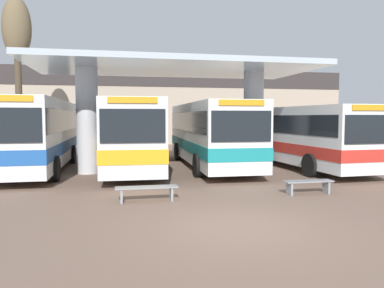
% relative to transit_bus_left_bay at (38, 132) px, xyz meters
% --- Properties ---
extents(ground_plane, '(100.00, 100.00, 0.00)m').
position_rel_transit_bus_left_bay_xyz_m(ground_plane, '(6.38, -10.65, -1.88)').
color(ground_plane, '#755B4C').
extents(townhouse_backdrop, '(40.00, 0.58, 7.15)m').
position_rel_transit_bus_left_bay_xyz_m(townhouse_backdrop, '(6.38, 16.47, 2.28)').
color(townhouse_backdrop, tan).
rests_on(townhouse_backdrop, ground_plane).
extents(station_canopy, '(13.08, 6.58, 5.09)m').
position_rel_transit_bus_left_bay_xyz_m(station_canopy, '(6.38, -1.10, 2.28)').
color(station_canopy, silver).
rests_on(station_canopy, ground_plane).
extents(transit_bus_left_bay, '(2.76, 10.29, 3.38)m').
position_rel_transit_bus_left_bay_xyz_m(transit_bus_left_bay, '(0.00, 0.00, 0.00)').
color(transit_bus_left_bay, white).
rests_on(transit_bus_left_bay, ground_plane).
extents(transit_bus_center_bay, '(3.04, 11.46, 3.34)m').
position_rel_transit_bus_left_bay_xyz_m(transit_bus_center_bay, '(4.40, 0.14, -0.02)').
color(transit_bus_center_bay, silver).
rests_on(transit_bus_center_bay, ground_plane).
extents(transit_bus_right_bay, '(3.05, 11.23, 3.28)m').
position_rel_transit_bus_left_bay_xyz_m(transit_bus_right_bay, '(8.44, 0.09, -0.05)').
color(transit_bus_right_bay, white).
rests_on(transit_bus_right_bay, ground_plane).
extents(transit_bus_far_right_bay, '(3.20, 11.26, 3.10)m').
position_rel_transit_bus_left_bay_xyz_m(transit_bus_far_right_bay, '(12.99, -0.74, -0.14)').
color(transit_bus_far_right_bay, white).
rests_on(transit_bus_far_right_bay, ground_plane).
extents(waiting_bench_near_pillar, '(1.69, 0.44, 0.46)m').
position_rel_transit_bus_left_bay_xyz_m(waiting_bench_near_pillar, '(9.96, -7.51, -1.54)').
color(waiting_bench_near_pillar, gray).
rests_on(waiting_bench_near_pillar, ground_plane).
extents(waiting_bench_mid_platform, '(1.92, 0.44, 0.46)m').
position_rel_transit_bus_left_bay_xyz_m(waiting_bench_mid_platform, '(4.52, -7.51, -1.53)').
color(waiting_bench_mid_platform, gray).
rests_on(waiting_bench_mid_platform, ground_plane).
extents(poplar_tree_behind_left, '(1.87, 1.87, 10.57)m').
position_rel_transit_bus_left_bay_xyz_m(poplar_tree_behind_left, '(-2.72, 8.22, 6.20)').
color(poplar_tree_behind_left, '#473A2B').
rests_on(poplar_tree_behind_left, ground_plane).
extents(parked_car_street, '(4.54, 2.21, 1.90)m').
position_rel_transit_bus_left_bay_xyz_m(parked_car_street, '(-1.48, 13.72, -0.96)').
color(parked_car_street, navy).
rests_on(parked_car_street, ground_plane).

